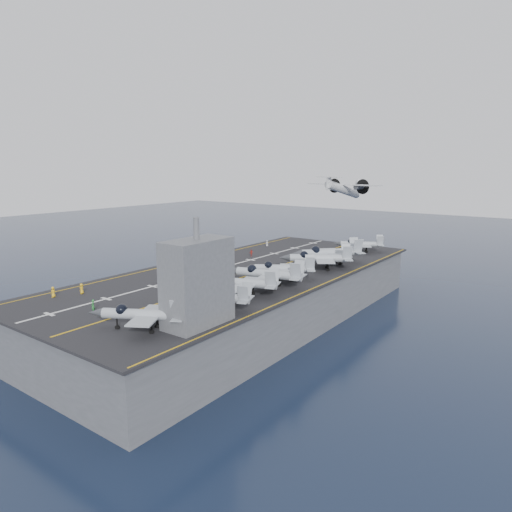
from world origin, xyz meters
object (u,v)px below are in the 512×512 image
Objects in this scene: tow_cart_a at (180,293)px; transport_plane at (343,189)px; island_superstructure at (197,272)px; fighter_jet_0 at (144,313)px.

tow_cart_a is 77.75m from transport_plane.
tow_cart_a is at bearing 145.71° from island_superstructure.
island_superstructure is 9.03m from fighter_jet_0.
island_superstructure reaches higher than tow_cart_a.
transport_plane reaches higher than fighter_jet_0.
transport_plane is (-6.97, 76.13, 14.18)m from tow_cart_a.
tow_cart_a is at bearing 118.68° from fighter_jet_0.
island_superstructure is 16.20m from tow_cart_a.
transport_plane reaches higher than tow_cart_a.
island_superstructure is 0.55× the size of transport_plane.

